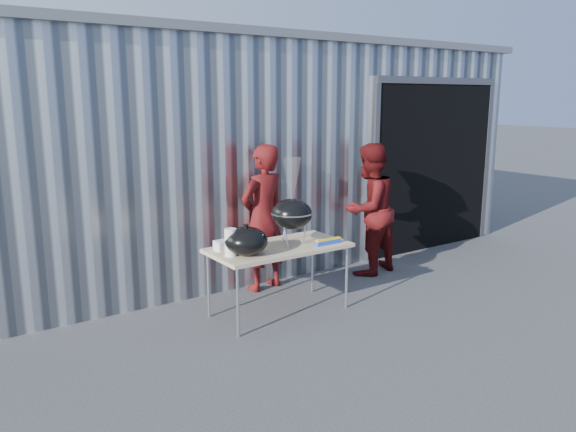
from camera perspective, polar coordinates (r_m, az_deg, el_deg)
ground at (r=5.77m, az=4.91°, el=-11.62°), size 80.00×80.00×0.00m
building at (r=9.70m, az=-8.15°, el=7.30°), size 8.20×6.20×3.10m
folding_table at (r=6.01m, az=-0.94°, el=-3.43°), size 1.50×0.75×0.75m
kettle_grill at (r=5.96m, az=0.38°, el=0.97°), size 0.44×0.44×0.94m
grill_lid at (r=5.65m, az=-4.27°, el=-2.55°), size 0.44×0.44×0.32m
paper_towels at (r=5.62m, az=-5.85°, el=-2.68°), size 0.12×0.12×0.28m
white_tub at (r=5.88m, az=-6.44°, el=-2.96°), size 0.20×0.15×0.10m
foil_box at (r=6.07m, az=4.12°, el=-2.61°), size 0.32×0.05×0.06m
person_cook at (r=6.75m, az=-2.53°, el=-0.19°), size 0.72×0.54×1.77m
person_bystander at (r=7.44m, az=8.21°, el=0.68°), size 0.94×0.79×1.73m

